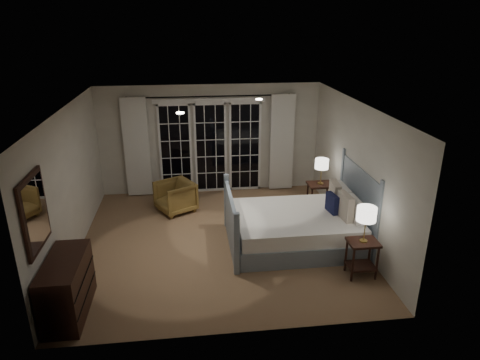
{
  "coord_description": "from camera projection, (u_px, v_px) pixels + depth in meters",
  "views": [
    {
      "loc": [
        -0.47,
        -6.99,
        3.88
      ],
      "look_at": [
        0.42,
        0.34,
        1.05
      ],
      "focal_mm": 32.0,
      "sensor_mm": 36.0,
      "label": 1
    }
  ],
  "objects": [
    {
      "name": "french_doors",
      "position": [
        211.0,
        147.0,
        9.81
      ],
      "size": [
        2.5,
        0.04,
        2.2
      ],
      "color": "black",
      "rests_on": "wall_back"
    },
    {
      "name": "curtain_rod",
      "position": [
        209.0,
        96.0,
        9.34
      ],
      "size": [
        3.5,
        0.03,
        0.03
      ],
      "primitive_type": "cylinder",
      "rotation": [
        0.0,
        1.57,
        0.0
      ],
      "color": "black",
      "rests_on": "wall_back"
    },
    {
      "name": "armchair",
      "position": [
        175.0,
        197.0,
        9.01
      ],
      "size": [
        0.98,
        0.97,
        0.66
      ],
      "primitive_type": "imported",
      "rotation": [
        0.0,
        0.0,
        -1.05
      ],
      "color": "brown",
      "rests_on": "floor"
    },
    {
      "name": "curtain_left",
      "position": [
        137.0,
        148.0,
        9.53
      ],
      "size": [
        0.55,
        0.1,
        2.25
      ],
      "primitive_type": "cube",
      "color": "silver",
      "rests_on": "curtain_rod"
    },
    {
      "name": "nightstand_right",
      "position": [
        320.0,
        194.0,
        8.89
      ],
      "size": [
        0.51,
        0.41,
        0.66
      ],
      "color": "#331711",
      "rests_on": "floor"
    },
    {
      "name": "wall_right",
      "position": [
        356.0,
        171.0,
        7.76
      ],
      "size": [
        0.02,
        5.0,
        2.5
      ],
      "primitive_type": "cube",
      "color": "silver",
      "rests_on": "floor"
    },
    {
      "name": "mirror",
      "position": [
        35.0,
        213.0,
        5.42
      ],
      "size": [
        0.05,
        0.85,
        1.0
      ],
      "color": "#331711",
      "rests_on": "wall_left"
    },
    {
      "name": "wall_left",
      "position": [
        70.0,
        184.0,
        7.19
      ],
      "size": [
        0.02,
        5.0,
        2.5
      ],
      "primitive_type": "cube",
      "color": "silver",
      "rests_on": "floor"
    },
    {
      "name": "lamp_left",
      "position": [
        367.0,
        214.0,
        6.49
      ],
      "size": [
        0.3,
        0.3,
        0.58
      ],
      "color": "tan",
      "rests_on": "nightstand_left"
    },
    {
      "name": "downlight_b",
      "position": [
        180.0,
        113.0,
        6.59
      ],
      "size": [
        0.12,
        0.12,
        0.01
      ],
      "primitive_type": "cylinder",
      "color": "white",
      "rests_on": "ceiling"
    },
    {
      "name": "dresser",
      "position": [
        67.0,
        287.0,
        5.85
      ],
      "size": [
        0.5,
        1.17,
        0.83
      ],
      "color": "#331711",
      "rests_on": "floor"
    },
    {
      "name": "nightstand_left",
      "position": [
        362.0,
        253.0,
        6.73
      ],
      "size": [
        0.47,
        0.37,
        0.61
      ],
      "color": "#331711",
      "rests_on": "floor"
    },
    {
      "name": "floor",
      "position": [
        220.0,
        240.0,
        7.92
      ],
      "size": [
        5.0,
        5.0,
        0.0
      ],
      "primitive_type": "plane",
      "color": "#8D6F4C",
      "rests_on": "ground"
    },
    {
      "name": "wall_front",
      "position": [
        234.0,
        249.0,
        5.16
      ],
      "size": [
        5.0,
        0.02,
        2.5
      ],
      "primitive_type": "cube",
      "color": "silver",
      "rests_on": "floor"
    },
    {
      "name": "bed",
      "position": [
        298.0,
        226.0,
        7.72
      ],
      "size": [
        2.38,
        1.72,
        1.39
      ],
      "color": "gray",
      "rests_on": "floor"
    },
    {
      "name": "curtain_right",
      "position": [
        282.0,
        143.0,
        9.91
      ],
      "size": [
        0.55,
        0.1,
        2.25
      ],
      "primitive_type": "cube",
      "color": "silver",
      "rests_on": "curtain_rod"
    },
    {
      "name": "wall_back",
      "position": [
        210.0,
        139.0,
        9.79
      ],
      "size": [
        5.0,
        0.02,
        2.5
      ],
      "primitive_type": "cube",
      "color": "silver",
      "rests_on": "floor"
    },
    {
      "name": "ceiling",
      "position": [
        217.0,
        106.0,
        7.03
      ],
      "size": [
        5.0,
        5.0,
        0.0
      ],
      "primitive_type": "plane",
      "rotation": [
        3.14,
        0.0,
        0.0
      ],
      "color": "white",
      "rests_on": "wall_back"
    },
    {
      "name": "downlight_a",
      "position": [
        259.0,
        99.0,
        7.68
      ],
      "size": [
        0.12,
        0.12,
        0.01
      ],
      "primitive_type": "cylinder",
      "color": "white",
      "rests_on": "ceiling"
    },
    {
      "name": "lamp_right",
      "position": [
        322.0,
        164.0,
        8.66
      ],
      "size": [
        0.28,
        0.28,
        0.54
      ],
      "color": "tan",
      "rests_on": "nightstand_right"
    }
  ]
}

